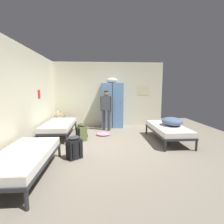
{
  "coord_description": "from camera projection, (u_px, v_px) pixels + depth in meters",
  "views": [
    {
      "loc": [
        -0.32,
        -4.68,
        1.64
      ],
      "look_at": [
        0.0,
        0.27,
        0.95
      ],
      "focal_mm": 27.35,
      "sensor_mm": 36.0,
      "label": 1
    }
  ],
  "objects": [
    {
      "name": "bedding_heap",
      "position": [
        172.0,
        121.0,
        5.31
      ],
      "size": [
        0.62,
        0.73,
        0.26
      ],
      "color": "slate",
      "rests_on": "bed_right"
    },
    {
      "name": "backpack_black",
      "position": [
        74.0,
        148.0,
        4.0
      ],
      "size": [
        0.41,
        0.42,
        0.55
      ],
      "color": "black",
      "rests_on": "ground_plane"
    },
    {
      "name": "backpack_olive",
      "position": [
        82.0,
        132.0,
        5.38
      ],
      "size": [
        0.41,
        0.4,
        0.55
      ],
      "color": "#566038",
      "rests_on": "ground_plane"
    },
    {
      "name": "bed_left_front",
      "position": [
        24.0,
        157.0,
        3.15
      ],
      "size": [
        0.9,
        1.9,
        0.49
      ],
      "color": "#28282D",
      "rests_on": "ground_plane"
    },
    {
      "name": "ground_plane",
      "position": [
        113.0,
        146.0,
        4.87
      ],
      "size": [
        8.71,
        8.71,
        0.0
      ],
      "primitive_type": "plane",
      "color": "gray"
    },
    {
      "name": "shelf_unit",
      "position": [
        60.0,
        120.0,
        6.96
      ],
      "size": [
        0.38,
        0.3,
        0.57
      ],
      "color": "#99704C",
      "rests_on": "ground_plane"
    },
    {
      "name": "water_bottle",
      "position": [
        58.0,
        112.0,
        6.93
      ],
      "size": [
        0.06,
        0.06,
        0.24
      ],
      "color": "silver",
      "rests_on": "shelf_unit"
    },
    {
      "name": "bed_left_rear",
      "position": [
        59.0,
        125.0,
        5.84
      ],
      "size": [
        0.9,
        1.9,
        0.49
      ],
      "color": "#28282D",
      "rests_on": "ground_plane"
    },
    {
      "name": "clothes_pile_pink",
      "position": [
        103.0,
        134.0,
        6.04
      ],
      "size": [
        0.48,
        0.46,
        0.08
      ],
      "color": "pink",
      "rests_on": "ground_plane"
    },
    {
      "name": "person_traveler",
      "position": [
        106.0,
        107.0,
        6.59
      ],
      "size": [
        0.46,
        0.31,
        1.55
      ],
      "color": "#3D3833",
      "rests_on": "ground_plane"
    },
    {
      "name": "room_backdrop",
      "position": [
        74.0,
        96.0,
        5.87
      ],
      "size": [
        4.73,
        5.51,
        2.74
      ],
      "color": "beige",
      "rests_on": "ground_plane"
    },
    {
      "name": "locker_bank",
      "position": [
        112.0,
        104.0,
        7.16
      ],
      "size": [
        0.9,
        0.55,
        2.07
      ],
      "color": "#5B84B2",
      "rests_on": "ground_plane"
    },
    {
      "name": "bed_right",
      "position": [
        168.0,
        129.0,
        5.33
      ],
      "size": [
        0.9,
        1.9,
        0.49
      ],
      "color": "#28282D",
      "rests_on": "ground_plane"
    },
    {
      "name": "lotion_bottle",
      "position": [
        61.0,
        113.0,
        6.89
      ],
      "size": [
        0.06,
        0.06,
        0.17
      ],
      "color": "beige",
      "rests_on": "shelf_unit"
    }
  ]
}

